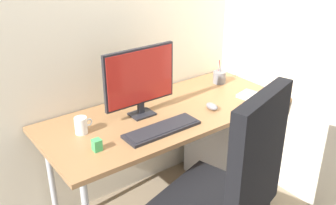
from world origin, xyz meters
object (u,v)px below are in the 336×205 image
at_px(monitor, 140,78).
at_px(mouse, 212,106).
at_px(pen_holder, 219,77).
at_px(coffee_mug, 81,125).
at_px(desk_clamp_accessory, 97,145).
at_px(office_chair, 227,192).
at_px(keyboard, 162,129).
at_px(filing_cabinet, 225,140).
at_px(notebook, 253,96).

xyz_separation_m(monitor, mouse, (0.39, -0.21, -0.22)).
height_order(monitor, mouse, monitor).
xyz_separation_m(pen_holder, coffee_mug, (-1.13, -0.08, 0.00)).
distance_m(coffee_mug, desk_clamp_accessory, 0.21).
bearing_deg(office_chair, keyboard, 96.65).
xyz_separation_m(filing_cabinet, coffee_mug, (-1.09, 0.04, 0.46)).
xyz_separation_m(filing_cabinet, desk_clamp_accessory, (-1.11, -0.17, 0.45)).
bearing_deg(notebook, monitor, 149.68).
height_order(notebook, coffee_mug, coffee_mug).
distance_m(monitor, pen_holder, 0.77).
xyz_separation_m(keyboard, notebook, (0.75, -0.00, 0.00)).
xyz_separation_m(pen_holder, notebook, (-0.01, -0.33, -0.03)).
xyz_separation_m(notebook, desk_clamp_accessory, (-1.13, 0.04, 0.02)).
height_order(keyboard, coffee_mug, coffee_mug).
relative_size(notebook, desk_clamp_accessory, 2.82).
height_order(notebook, desk_clamp_accessory, desk_clamp_accessory).
xyz_separation_m(filing_cabinet, keyboard, (-0.72, -0.20, 0.42)).
bearing_deg(coffee_mug, desk_clamp_accessory, -94.19).
height_order(filing_cabinet, pen_holder, pen_holder).
bearing_deg(notebook, coffee_mug, 155.58).
xyz_separation_m(notebook, coffee_mug, (-1.12, 0.25, 0.04)).
xyz_separation_m(coffee_mug, desk_clamp_accessory, (-0.02, -0.21, -0.02)).
bearing_deg(keyboard, monitor, 85.99).
relative_size(coffee_mug, desk_clamp_accessory, 1.66).
distance_m(monitor, notebook, 0.80).
bearing_deg(mouse, keyboard, -173.48).
distance_m(office_chair, pen_holder, 1.08).
bearing_deg(pen_holder, monitor, -173.14).
bearing_deg(notebook, office_chair, -157.38).
distance_m(office_chair, keyboard, 0.51).
relative_size(office_chair, desk_clamp_accessory, 18.07).
xyz_separation_m(monitor, keyboard, (-0.02, -0.24, -0.23)).
relative_size(mouse, desk_clamp_accessory, 1.48).
bearing_deg(pen_holder, keyboard, -156.43).
bearing_deg(mouse, pen_holder, 42.60).
bearing_deg(mouse, desk_clamp_accessory, -178.10).
bearing_deg(desk_clamp_accessory, monitor, 27.13).
bearing_deg(notebook, keyboard, 167.91).
bearing_deg(pen_holder, filing_cabinet, -104.22).
bearing_deg(monitor, desk_clamp_accessory, -152.87).
bearing_deg(desk_clamp_accessory, notebook, -1.81).
height_order(monitor, pen_holder, monitor).
distance_m(filing_cabinet, pen_holder, 0.48).
xyz_separation_m(office_chair, notebook, (0.69, 0.47, 0.16)).
bearing_deg(monitor, filing_cabinet, -3.17).
distance_m(keyboard, pen_holder, 0.82).
height_order(office_chair, notebook, office_chair).
distance_m(mouse, notebook, 0.34).
height_order(filing_cabinet, mouse, mouse).
distance_m(mouse, desk_clamp_accessory, 0.80).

